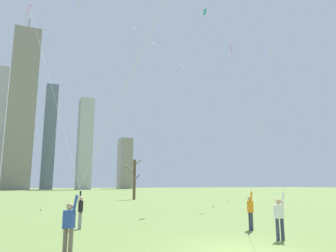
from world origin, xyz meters
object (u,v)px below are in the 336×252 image
Objects in this scene: kite_flyer_midfield_left_orange at (292,166)px; distant_kite_high_overhead_teal at (205,24)px; kite_flyer_midfield_center_blue at (260,139)px; distant_kite_drifting_left_red at (231,67)px; bare_tree_left_of_center at (134,178)px; kite_flyer_foreground_right_pink at (62,138)px; kite_flyer_foreground_left_purple at (144,59)px.

distant_kite_high_overhead_teal is (6.62, 18.44, 17.50)m from kite_flyer_midfield_left_orange.
kite_flyer_midfield_left_orange is 0.73× the size of distant_kite_high_overhead_teal.
distant_kite_drifting_left_red is at bearing 57.88° from kite_flyer_midfield_center_blue.
kite_flyer_midfield_center_blue reaches higher than bare_tree_left_of_center.
kite_flyer_foreground_right_pink reaches higher than bare_tree_left_of_center.
distant_kite_high_overhead_teal is 24.03m from bare_tree_left_of_center.
kite_flyer_midfield_left_orange is 1.83m from kite_flyer_midfield_center_blue.
distant_kite_drifting_left_red is (3.90, 0.86, -4.36)m from distant_kite_high_overhead_teal.
kite_flyer_foreground_left_purple is 1.11× the size of distant_kite_drifting_left_red.
bare_tree_left_of_center is (-3.11, 16.31, -17.37)m from distant_kite_high_overhead_teal.
kite_flyer_foreground_left_purple reaches higher than kite_flyer_midfield_center_blue.
kite_flyer_foreground_left_purple is at bearing -130.12° from distant_kite_drifting_left_red.
kite_flyer_foreground_left_purple reaches higher than kite_flyer_foreground_right_pink.
kite_flyer_foreground_right_pink is 0.87× the size of kite_flyer_foreground_left_purple.
kite_flyer_midfield_left_orange is at bearing -109.76° from distant_kite_high_overhead_teal.
kite_flyer_foreground_left_purple is at bearing -160.87° from kite_flyer_midfield_left_orange.
kite_flyer_foreground_right_pink reaches higher than kite_flyer_midfield_left_orange.
kite_flyer_foreground_left_purple is 30.74m from distant_kite_drifting_left_red.
kite_flyer_midfield_left_orange reaches higher than bare_tree_left_of_center.
kite_flyer_midfield_center_blue is 0.98× the size of kite_flyer_foreground_left_purple.
kite_flyer_midfield_left_orange is 26.27m from distant_kite_high_overhead_teal.
kite_flyer_foreground_left_purple is 3.49× the size of bare_tree_left_of_center.
kite_flyer_midfield_center_blue reaches higher than kite_flyer_foreground_right_pink.
distant_kite_drifting_left_red is 3.15× the size of bare_tree_left_of_center.
kite_flyer_midfield_left_orange is at bearing -118.59° from distant_kite_drifting_left_red.
distant_kite_high_overhead_teal is at bearing 55.26° from kite_flyer_foreground_left_purple.
distant_kite_high_overhead_teal is at bearing -79.22° from bare_tree_left_of_center.
kite_flyer_foreground_left_purple is at bearing -107.21° from bare_tree_left_of_center.
kite_flyer_midfield_left_orange is at bearing -27.70° from kite_flyer_midfield_center_blue.
kite_flyer_foreground_left_purple is 39.41m from bare_tree_left_of_center.
kite_flyer_foreground_right_pink is 25.18m from distant_kite_drifting_left_red.
kite_flyer_foreground_left_purple is 29.80m from distant_kite_high_overhead_teal.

